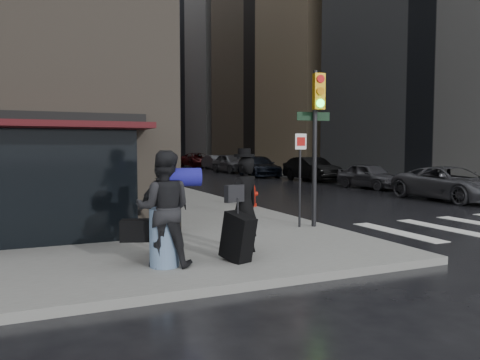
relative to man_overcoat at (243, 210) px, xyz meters
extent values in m
plane|color=black|center=(1.46, 0.28, -1.02)|extent=(140.00, 140.00, 0.00)
cube|color=slate|center=(1.46, 27.28, -0.94)|extent=(4.00, 50.00, 0.15)
cube|color=slate|center=(14.96, 27.28, -0.94)|extent=(3.00, 50.00, 0.15)
cube|color=silver|center=(4.96, 1.28, -1.01)|extent=(0.50, 3.00, 0.01)
cube|color=silver|center=(6.56, 1.28, -1.01)|extent=(0.50, 3.00, 0.01)
cube|color=slate|center=(27.46, 58.28, 11.48)|extent=(22.00, 20.00, 25.00)
cube|color=slate|center=(7.46, 78.28, 14.98)|extent=(40.00, 12.00, 32.00)
imported|color=black|center=(0.08, 0.12, 0.07)|extent=(0.79, 0.64, 1.87)
cylinder|color=black|center=(0.08, 0.12, 1.03)|extent=(0.40, 0.40, 0.05)
cylinder|color=black|center=(0.08, 0.12, 1.09)|extent=(0.25, 0.25, 0.15)
cube|color=black|center=(-0.19, -0.04, 0.32)|extent=(0.42, 0.24, 0.32)
cube|color=black|center=(-0.31, -0.47, -0.43)|extent=(0.53, 0.79, 0.95)
cylinder|color=black|center=(-0.31, -0.47, 0.07)|extent=(0.04, 0.04, 0.44)
imported|color=black|center=(-1.60, -0.28, 0.13)|extent=(1.17, 1.03, 2.00)
cube|color=black|center=(-1.98, 0.07, -0.27)|extent=(0.67, 0.50, 0.37)
cylinder|color=navy|center=(-1.24, -0.26, 0.67)|extent=(0.64, 0.41, 0.32)
imported|color=black|center=(-1.38, 0.70, 0.00)|extent=(1.08, 0.63, 1.73)
cylinder|color=black|center=(3.00, 2.18, 1.13)|extent=(0.12, 0.12, 4.00)
cube|color=#A9790B|center=(2.97, 1.97, 2.58)|extent=(0.30, 0.22, 0.90)
cylinder|color=red|center=(2.95, 1.87, 2.88)|extent=(0.21, 0.08, 0.20)
cylinder|color=orange|center=(2.95, 1.87, 2.58)|extent=(0.21, 0.08, 0.20)
cylinder|color=#19E533|center=(2.95, 1.87, 2.28)|extent=(0.21, 0.08, 0.20)
cylinder|color=black|center=(2.61, 2.25, 0.33)|extent=(0.06, 0.06, 2.40)
cube|color=white|center=(2.61, 2.22, 1.33)|extent=(0.30, 0.07, 0.40)
cube|color=black|center=(3.00, 2.26, 1.98)|extent=(0.89, 0.17, 0.22)
cylinder|color=#A21609|center=(3.26, 6.54, -0.81)|extent=(0.35, 0.35, 0.11)
cylinder|color=#A21609|center=(3.26, 6.54, -0.54)|extent=(0.26, 0.26, 0.65)
sphere|color=#A21609|center=(3.26, 6.54, -0.19)|extent=(0.24, 0.24, 0.24)
cylinder|color=#A21609|center=(3.26, 6.54, -0.43)|extent=(0.45, 0.19, 0.15)
imported|color=#45454A|center=(12.15, 6.06, -0.31)|extent=(2.46, 5.11, 1.41)
imported|color=#3C3C40|center=(12.80, 11.97, -0.34)|extent=(1.90, 4.11, 1.36)
imported|color=black|center=(12.90, 17.88, -0.24)|extent=(1.75, 4.77, 1.56)
imported|color=black|center=(11.97, 23.78, -0.26)|extent=(2.65, 5.43, 1.52)
imported|color=#535358|center=(12.13, 29.69, -0.19)|extent=(2.31, 5.00, 1.66)
imported|color=#49494E|center=(13.00, 35.60, -0.32)|extent=(1.74, 4.34, 1.40)
imported|color=#450D0F|center=(13.02, 41.51, -0.22)|extent=(3.01, 5.88, 1.59)
camera|label=1|loc=(-3.61, -8.07, 1.18)|focal=35.00mm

